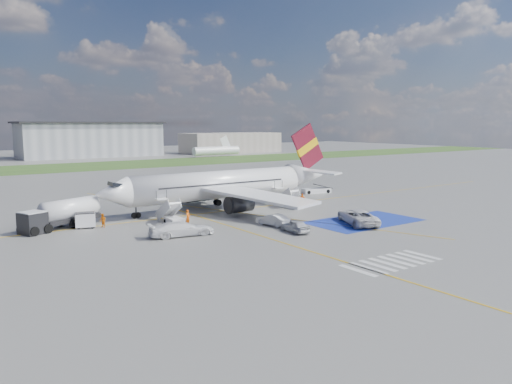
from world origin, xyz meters
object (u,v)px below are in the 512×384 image
airliner (227,184)px  car_silver_b (273,220)px  gpu_cart (85,221)px  belt_loader (317,191)px  fuel_tanker (61,216)px  car_silver_a (295,226)px  van_white_a (357,214)px  van_white_b (182,226)px

airliner → car_silver_b: size_ratio=8.79×
gpu_cart → belt_loader: size_ratio=0.45×
fuel_tanker → car_silver_a: size_ratio=2.39×
airliner → van_white_a: 19.86m
gpu_cart → van_white_a: van_white_a is taller
airliner → belt_loader: airliner is taller
fuel_tanker → gpu_cart: fuel_tanker is taller
airliner → van_white_b: 18.36m
car_silver_b → van_white_b: (-11.23, 1.25, 0.34)m
fuel_tanker → belt_loader: (43.39, 4.64, -0.96)m
car_silver_a → airliner: bearing=-91.3°
car_silver_b → fuel_tanker: bearing=-43.9°
belt_loader → car_silver_b: 28.81m
fuel_tanker → car_silver_a: bearing=-62.3°
belt_loader → van_white_b: bearing=-140.3°
belt_loader → car_silver_a: 31.75m
airliner → car_silver_a: size_ratio=9.09×
car_silver_b → van_white_a: size_ratio=0.67×
belt_loader → car_silver_a: belt_loader is taller
airliner → belt_loader: size_ratio=6.68×
car_silver_b → van_white_a: 10.22m
car_silver_b → belt_loader: bearing=-154.3°
fuel_tanker → car_silver_b: size_ratio=2.31×
car_silver_b → car_silver_a: bearing=75.8°
fuel_tanker → van_white_a: (29.45, -17.86, -0.18)m
fuel_tanker → car_silver_b: (20.53, -12.90, -0.67)m
airliner → car_silver_b: (-2.17, -13.58, -2.70)m
gpu_cart → van_white_b: size_ratio=0.47×
airliner → gpu_cart: airliner is taller
fuel_tanker → belt_loader: 43.65m
fuel_tanker → car_silver_a: (20.35, -17.21, -0.67)m
belt_loader → car_silver_a: (-23.04, -21.85, 0.29)m
airliner → fuel_tanker: airliner is taller
fuel_tanker → car_silver_a: fuel_tanker is taller
gpu_cart → car_silver_a: gpu_cart is taller
fuel_tanker → car_silver_b: fuel_tanker is taller
airliner → fuel_tanker: size_ratio=3.81×
van_white_a → gpu_cart: bearing=-4.1°
fuel_tanker → belt_loader: fuel_tanker is taller
airliner → car_silver_a: airliner is taller
airliner → van_white_b: airliner is taller
van_white_a → airliner: bearing=-43.2°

